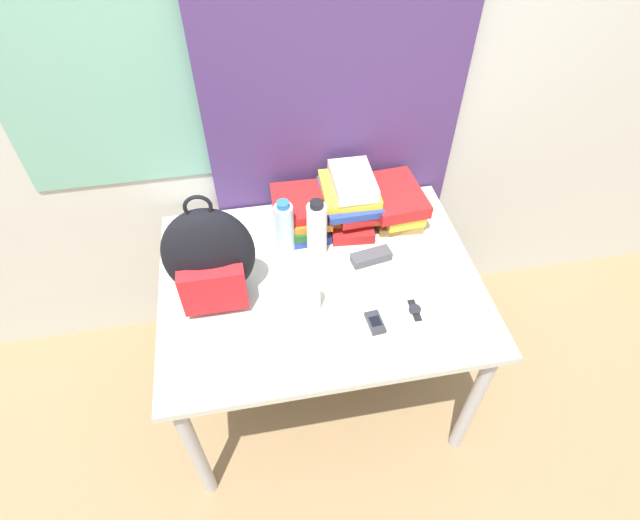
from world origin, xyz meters
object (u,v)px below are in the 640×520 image
object	(u,v)px
book_stack_left	(300,213)
book_stack_right	(395,202)
sunscreen_bottle	(313,294)
sports_bottle	(317,229)
water_bottle	(285,228)
wristwatch	(415,310)
book_stack_center	(351,199)
sunglasses_case	(371,257)
backpack	(210,258)
cell_phone	(375,323)

from	to	relation	value
book_stack_left	book_stack_right	bearing A→B (deg)	-1.13
sunscreen_bottle	book_stack_left	bearing A→B (deg)	87.29
sports_bottle	book_stack_left	bearing A→B (deg)	104.56
water_bottle	sunscreen_bottle	world-z (taller)	water_bottle
water_bottle	wristwatch	bearing A→B (deg)	-43.51
water_bottle	wristwatch	size ratio (longest dim) A/B	2.52
water_bottle	sunscreen_bottle	distance (m)	0.31
sunscreen_bottle	wristwatch	world-z (taller)	sunscreen_bottle
water_bottle	book_stack_right	bearing A→B (deg)	13.70
book_stack_left	book_stack_center	xyz separation A→B (m)	(0.20, -0.00, 0.04)
book_stack_left	wristwatch	distance (m)	0.59
sports_bottle	sunscreen_bottle	bearing A→B (deg)	-103.02
sports_bottle	sunglasses_case	bearing A→B (deg)	-22.44
book_stack_left	book_stack_right	size ratio (longest dim) A/B	0.97
backpack	wristwatch	size ratio (longest dim) A/B	4.81
sunglasses_case	wristwatch	world-z (taller)	sunglasses_case
book_stack_right	sports_bottle	xyz separation A→B (m)	(-0.35, -0.15, 0.05)
wristwatch	sunglasses_case	bearing A→B (deg)	109.14
book_stack_left	cell_phone	bearing A→B (deg)	-71.69
book_stack_right	sports_bottle	size ratio (longest dim) A/B	1.17
wristwatch	book_stack_left	bearing A→B (deg)	123.06
water_bottle	wristwatch	distance (m)	0.55
book_stack_center	book_stack_right	distance (m)	0.19
backpack	book_stack_left	bearing A→B (deg)	41.40
book_stack_center	sunscreen_bottle	size ratio (longest dim) A/B	1.78
sports_bottle	sunscreen_bottle	size ratio (longest dim) A/B	1.49
sunscreen_bottle	book_stack_center	bearing A→B (deg)	62.04
book_stack_left	book_stack_right	xyz separation A→B (m)	(0.39, -0.01, 0.00)
wristwatch	book_stack_right	bearing A→B (deg)	82.38
cell_phone	book_stack_right	bearing A→B (deg)	67.59
water_bottle	cell_phone	size ratio (longest dim) A/B	2.46
sunglasses_case	wristwatch	bearing A→B (deg)	-70.86
backpack	wristwatch	distance (m)	0.71
backpack	water_bottle	bearing A→B (deg)	33.97
book_stack_center	book_stack_right	size ratio (longest dim) A/B	1.02
book_stack_center	cell_phone	size ratio (longest dim) A/B	3.14
book_stack_left	book_stack_center	distance (m)	0.21
book_stack_center	sunscreen_bottle	bearing A→B (deg)	-117.96
backpack	book_stack_left	distance (m)	0.47
book_stack_right	wristwatch	distance (m)	0.49
water_bottle	sunglasses_case	xyz separation A→B (m)	(0.31, -0.12, -0.09)
backpack	book_stack_right	xyz separation A→B (m)	(0.73, 0.29, -0.11)
sunscreen_bottle	cell_phone	world-z (taller)	sunscreen_bottle
book_stack_center	cell_phone	xyz separation A→B (m)	(-0.03, -0.52, -0.10)
cell_phone	sunglasses_case	world-z (taller)	sunglasses_case
sunscreen_bottle	sunglasses_case	distance (m)	0.32
water_bottle	cell_phone	bearing A→B (deg)	-58.67
book_stack_left	water_bottle	xyz separation A→B (m)	(-0.07, -0.12, 0.04)
book_stack_right	wristwatch	xyz separation A→B (m)	(-0.07, -0.49, -0.07)
sports_bottle	water_bottle	bearing A→B (deg)	161.36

